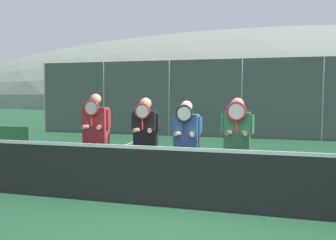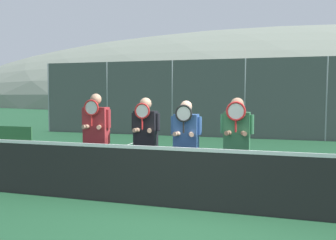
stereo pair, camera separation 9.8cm
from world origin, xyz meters
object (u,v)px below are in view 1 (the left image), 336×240
object	(u,v)px
player_rightmost	(237,139)
bench_courtside	(4,140)
player_center_right	(186,140)
player_leftmost	(96,133)
car_far_left	(154,110)
car_left_of_center	(266,111)
player_center_left	(146,136)

from	to	relation	value
player_rightmost	bench_courtside	size ratio (longest dim) A/B	1.14
player_center_right	player_rightmost	bearing A→B (deg)	4.82
player_leftmost	player_rightmost	distance (m)	2.60
car_far_left	car_left_of_center	distance (m)	5.46
car_far_left	player_center_left	bearing A→B (deg)	-72.59
player_center_right	bench_courtside	size ratio (longest dim) A/B	1.10
player_rightmost	player_center_left	bearing A→B (deg)	178.76
player_center_right	car_left_of_center	distance (m)	11.86
player_center_left	car_far_left	distance (m)	12.00
player_leftmost	player_rightmost	world-z (taller)	player_leftmost
car_far_left	bench_courtside	world-z (taller)	car_far_left
car_left_of_center	player_center_right	bearing A→B (deg)	-95.21
player_center_left	car_far_left	world-z (taller)	car_far_left
player_rightmost	player_leftmost	bearing A→B (deg)	-177.97
player_center_left	bench_courtside	distance (m)	5.83
player_center_right	player_rightmost	size ratio (longest dim) A/B	0.97
player_center_left	player_center_right	bearing A→B (deg)	-7.86
player_leftmost	car_far_left	xyz separation A→B (m)	(-2.65, 11.57, -0.13)
player_leftmost	car_far_left	bearing A→B (deg)	102.90
player_center_right	car_left_of_center	xyz separation A→B (m)	(1.08, 11.81, -0.04)
player_center_right	player_rightmost	distance (m)	0.87
player_center_left	player_rightmost	size ratio (longest dim) A/B	1.00
bench_courtside	player_rightmost	bearing A→B (deg)	-20.56
player_leftmost	player_rightmost	bearing A→B (deg)	2.03
player_center_right	car_far_left	xyz separation A→B (m)	(-4.38, 11.56, -0.06)
player_rightmost	bench_courtside	xyz separation A→B (m)	(-6.87, 2.58, -0.59)
player_center_right	car_far_left	size ratio (longest dim) A/B	0.37
player_leftmost	player_center_right	size ratio (longest dim) A/B	1.07
player_leftmost	car_far_left	size ratio (longest dim) A/B	0.39
player_center_left	bench_courtside	size ratio (longest dim) A/B	1.13
player_rightmost	bench_courtside	bearing A→B (deg)	159.44
player_center_right	bench_courtside	distance (m)	6.58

